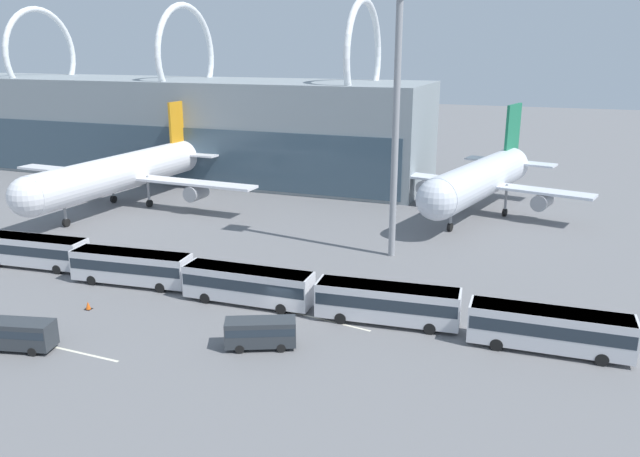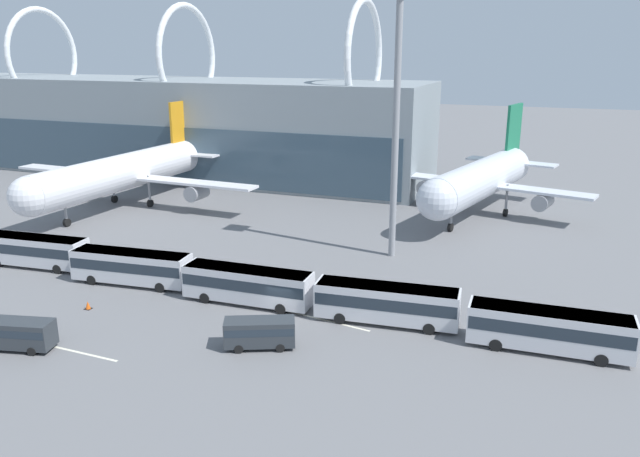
# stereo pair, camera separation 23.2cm
# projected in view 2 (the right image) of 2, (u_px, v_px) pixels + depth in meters

# --- Properties ---
(ground_plane) EXTENTS (440.00, 440.00, 0.00)m
(ground_plane) POSITION_uv_depth(u_px,v_px,m) (277.00, 317.00, 54.84)
(ground_plane) COLOR slate
(terminal_building) EXTENTS (121.49, 21.94, 30.57)m
(terminal_building) POSITION_uv_depth(u_px,v_px,m) (117.00, 121.00, 121.36)
(terminal_building) COLOR gray
(terminal_building) RESTS_ON ground_plane
(airliner_at_gate_near) EXTENTS (42.21, 39.13, 14.38)m
(airliner_at_gate_near) POSITION_uv_depth(u_px,v_px,m) (125.00, 172.00, 91.87)
(airliner_at_gate_near) COLOR white
(airliner_at_gate_near) RESTS_ON ground_plane
(airliner_at_gate_far) EXTENTS (29.99, 33.93, 14.56)m
(airliner_at_gate_far) POSITION_uv_depth(u_px,v_px,m) (481.00, 179.00, 87.18)
(airliner_at_gate_far) COLOR silver
(airliner_at_gate_far) RESTS_ON ground_plane
(shuttle_bus_0) EXTENTS (12.45, 3.84, 3.37)m
(shuttle_bus_0) POSITION_uv_depth(u_px,v_px,m) (34.00, 249.00, 67.09)
(shuttle_bus_0) COLOR silver
(shuttle_bus_0) RESTS_ON ground_plane
(shuttle_bus_1) EXTENTS (12.46, 3.93, 3.37)m
(shuttle_bus_1) POSITION_uv_depth(u_px,v_px,m) (131.00, 265.00, 62.09)
(shuttle_bus_1) COLOR silver
(shuttle_bus_1) RESTS_ON ground_plane
(shuttle_bus_2) EXTENTS (12.33, 3.15, 3.37)m
(shuttle_bus_2) POSITION_uv_depth(u_px,v_px,m) (248.00, 283.00, 57.37)
(shuttle_bus_2) COLOR silver
(shuttle_bus_2) RESTS_ON ground_plane
(shuttle_bus_3) EXTENTS (12.45, 3.82, 3.37)m
(shuttle_bus_3) POSITION_uv_depth(u_px,v_px,m) (387.00, 302.00, 53.24)
(shuttle_bus_3) COLOR silver
(shuttle_bus_3) RESTS_ON ground_plane
(shuttle_bus_4) EXTENTS (12.34, 3.18, 3.37)m
(shuttle_bus_4) POSITION_uv_depth(u_px,v_px,m) (549.00, 328.00, 48.26)
(shuttle_bus_4) COLOR silver
(shuttle_bus_4) RESTS_ON ground_plane
(service_van_foreground) EXTENTS (5.86, 4.04, 2.36)m
(service_van_foreground) POSITION_uv_depth(u_px,v_px,m) (260.00, 331.00, 49.01)
(service_van_foreground) COLOR #2D3338
(service_van_foreground) RESTS_ON ground_plane
(service_van_crossing) EXTENTS (6.00, 3.26, 2.39)m
(service_van_crossing) POSITION_uv_depth(u_px,v_px,m) (17.00, 332.00, 48.76)
(service_van_crossing) COLOR #2D3338
(service_van_crossing) RESTS_ON ground_plane
(floodlight_mast) EXTENTS (2.61, 2.61, 29.32)m
(floodlight_mast) POSITION_uv_depth(u_px,v_px,m) (397.00, 99.00, 66.28)
(floodlight_mast) COLOR gray
(floodlight_mast) RESTS_ON ground_plane
(lane_stripe_0) EXTENTS (6.53, 1.42, 0.01)m
(lane_stripe_0) POSITION_uv_depth(u_px,v_px,m) (246.00, 278.00, 64.20)
(lane_stripe_0) COLOR silver
(lane_stripe_0) RESTS_ON ground_plane
(lane_stripe_1) EXTENTS (8.86, 1.94, 0.01)m
(lane_stripe_1) POSITION_uv_depth(u_px,v_px,m) (115.00, 272.00, 65.84)
(lane_stripe_1) COLOR silver
(lane_stripe_1) RESTS_ON ground_plane
(lane_stripe_3) EXTENTS (7.56, 0.48, 0.01)m
(lane_stripe_3) POSITION_uv_depth(u_px,v_px,m) (78.00, 352.00, 48.58)
(lane_stripe_3) COLOR silver
(lane_stripe_3) RESTS_ON ground_plane
(lane_stripe_5) EXTENTS (8.34, 1.61, 0.01)m
(lane_stripe_5) POSITION_uv_depth(u_px,v_px,m) (326.00, 321.00, 54.22)
(lane_stripe_5) COLOR silver
(lane_stripe_5) RESTS_ON ground_plane
(traffic_cone_0) EXTENTS (0.62, 0.62, 0.75)m
(traffic_cone_0) POSITION_uv_depth(u_px,v_px,m) (88.00, 305.00, 56.54)
(traffic_cone_0) COLOR black
(traffic_cone_0) RESTS_ON ground_plane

